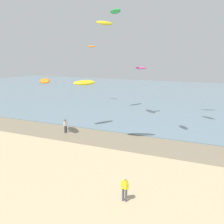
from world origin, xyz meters
TOP-DOWN VIEW (x-y plane):
  - wet_sand_strip at (0.00, 24.03)m, footprint 120.00×5.95m
  - sea at (0.00, 62.01)m, footprint 160.00×70.00m
  - person_right_flank at (4.39, 11.96)m, footprint 0.57×0.23m
  - person_far_down_beach at (-9.09, 24.15)m, footprint 0.32×0.54m
  - kite_aloft_0 at (-8.10, 27.26)m, footprint 2.49×3.54m
  - kite_aloft_3 at (-10.01, 21.71)m, footprint 3.30×3.04m
  - kite_aloft_4 at (-6.15, 32.31)m, footprint 3.18×3.33m
  - kite_aloft_6 at (-10.80, 38.00)m, footprint 2.38×3.66m
  - kite_aloft_8 at (-17.30, 44.71)m, footprint 2.15×0.90m
  - kite_aloft_10 at (-4.19, 37.43)m, footprint 1.69×2.28m

SIDE VIEW (x-z plane):
  - wet_sand_strip at x=0.00m, z-range 0.00..0.01m
  - sea at x=0.00m, z-range 0.00..0.10m
  - person_right_flank at x=4.39m, z-range 0.06..1.77m
  - person_far_down_beach at x=-9.09m, z-range 0.06..1.77m
  - kite_aloft_0 at x=-8.10m, z-range 5.59..6.48m
  - kite_aloft_3 at x=-10.01m, z-range 6.25..7.04m
  - kite_aloft_10 at x=-4.19m, z-range 7.32..7.83m
  - kite_aloft_8 at x=-17.30m, z-range 10.93..11.30m
  - kite_aloft_6 at x=-10.80m, z-range 14.07..15.07m
  - kite_aloft_4 at x=-6.15m, z-range 14.97..15.70m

